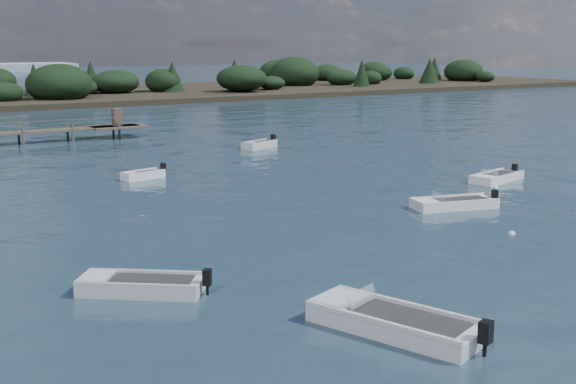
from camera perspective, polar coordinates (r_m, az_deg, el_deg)
ground at (r=79.59m, az=-18.83°, el=4.84°), size 400.00×400.00×0.00m
tender_far_grey_b at (r=60.36m, az=-2.27°, el=3.65°), size 3.69×2.35×1.25m
dinghy_mid_white_a at (r=39.23m, az=12.97°, el=-1.03°), size 4.87×2.79×1.12m
dinghy_mid_grey at (r=25.93m, az=-11.52°, el=-7.46°), size 4.35×3.87×1.17m
dinghy_mid_white_b at (r=47.58m, az=16.15°, el=1.00°), size 4.59×2.47×1.12m
tender_far_white at (r=47.46m, az=-11.38°, el=1.22°), size 3.15×1.65×1.06m
dinghy_near_olive at (r=22.40m, az=8.34°, el=-10.40°), size 3.61×5.72×1.38m
buoy_b at (r=34.58m, az=17.27°, el=-3.20°), size 0.32×0.32×0.32m
buoy_c at (r=27.78m, az=-11.00°, el=-6.49°), size 0.32×0.32×0.32m
buoy_d at (r=45.25m, az=16.09°, el=0.29°), size 0.32×0.32×0.32m
far_headland at (r=124.87m, az=-11.95°, el=8.35°), size 190.00×40.00×5.80m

